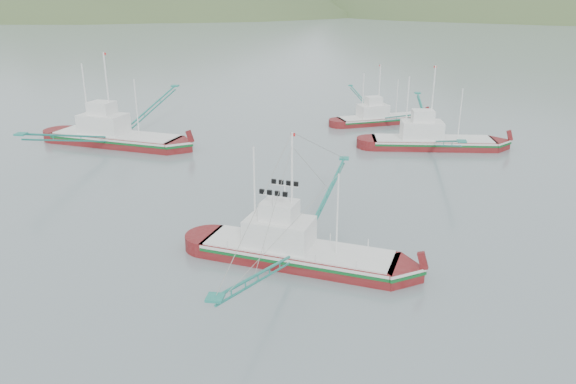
# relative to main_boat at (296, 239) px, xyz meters

# --- Properties ---
(ground) EXTENTS (1200.00, 1200.00, 0.00)m
(ground) POSITION_rel_main_boat_xyz_m (-1.22, -1.13, -1.72)
(ground) COLOR slate
(ground) RESTS_ON ground
(main_boat) EXTENTS (13.59, 23.55, 9.64)m
(main_boat) POSITION_rel_main_boat_xyz_m (0.00, 0.00, 0.00)
(main_boat) COLOR #5F0E0F
(main_boat) RESTS_ON ground
(bg_boat_left) EXTENTS (16.13, 28.03, 11.46)m
(bg_boat_left) POSITION_rel_main_boat_xyz_m (-24.80, 26.69, 0.23)
(bg_boat_left) COLOR #5F0E0F
(bg_boat_left) RESTS_ON ground
(bg_boat_far) EXTENTS (12.06, 19.92, 8.53)m
(bg_boat_far) POSITION_rel_main_boat_xyz_m (6.01, 42.13, 0.02)
(bg_boat_far) COLOR #5F0E0F
(bg_boat_far) RESTS_ON ground
(bg_boat_right) EXTENTS (14.04, 24.91, 10.10)m
(bg_boat_right) POSITION_rel_main_boat_xyz_m (11.72, 30.44, -0.33)
(bg_boat_right) COLOR #5F0E0F
(bg_boat_right) RESTS_ON ground
(headland_left) EXTENTS (448.00, 308.00, 210.00)m
(headland_left) POSITION_rel_main_boat_xyz_m (-181.22, 358.87, -1.72)
(headland_left) COLOR #3E532A
(headland_left) RESTS_ON ground
(ridge_distant) EXTENTS (960.00, 400.00, 240.00)m
(ridge_distant) POSITION_rel_main_boat_xyz_m (28.78, 558.87, -1.72)
(ridge_distant) COLOR slate
(ridge_distant) RESTS_ON ground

